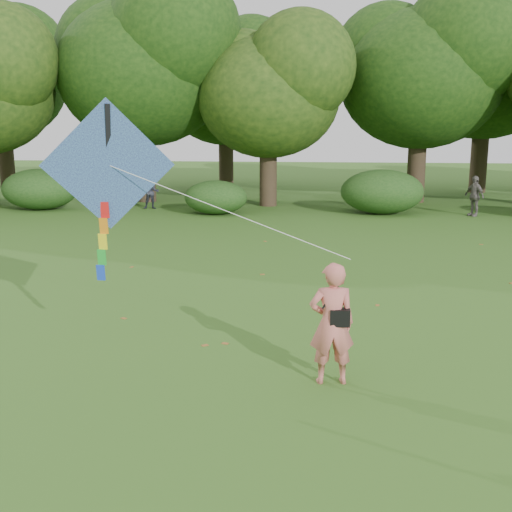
# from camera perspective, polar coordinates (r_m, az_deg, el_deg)

# --- Properties ---
(ground) EXTENTS (100.00, 100.00, 0.00)m
(ground) POSITION_cam_1_polar(r_m,az_deg,el_deg) (10.39, 3.93, -10.56)
(ground) COLOR #265114
(ground) RESTS_ON ground
(man_kite_flyer) EXTENTS (0.75, 0.54, 1.91)m
(man_kite_flyer) POSITION_cam_1_polar(r_m,az_deg,el_deg) (9.86, 6.75, -5.98)
(man_kite_flyer) COLOR #C9685E
(man_kite_flyer) RESTS_ON ground
(bystander_left) EXTENTS (0.82, 0.69, 1.51)m
(bystander_left) POSITION_cam_1_polar(r_m,az_deg,el_deg) (29.11, -9.34, 5.62)
(bystander_left) COLOR #2B2D39
(bystander_left) RESTS_ON ground
(bystander_right) EXTENTS (0.88, 1.04, 1.67)m
(bystander_right) POSITION_cam_1_polar(r_m,az_deg,el_deg) (28.12, 18.83, 5.08)
(bystander_right) COLOR #655D5A
(bystander_right) RESTS_ON ground
(crossbody_bag) EXTENTS (0.43, 0.20, 0.73)m
(crossbody_bag) POSITION_cam_1_polar(r_m,az_deg,el_deg) (9.80, 7.45, -5.35)
(crossbody_bag) COLOR black
(crossbody_bag) RESTS_ON ground
(flying_kite) EXTENTS (4.80, 0.95, 2.93)m
(flying_kite) POSITION_cam_1_polar(r_m,az_deg,el_deg) (10.47, -12.96, 7.58)
(flying_kite) COLOR #296CB5
(flying_kite) RESTS_ON ground
(tree_line) EXTENTS (54.70, 15.30, 9.48)m
(tree_line) POSITION_cam_1_polar(r_m,az_deg,el_deg) (32.53, 8.20, 14.90)
(tree_line) COLOR #3A2D1E
(tree_line) RESTS_ON ground
(shrub_band) EXTENTS (39.15, 3.22, 1.88)m
(shrub_band) POSITION_cam_1_polar(r_m,az_deg,el_deg) (27.38, 3.39, 5.57)
(shrub_band) COLOR #264919
(shrub_band) RESTS_ON ground
(fallen_leaves) EXTENTS (10.47, 11.73, 0.01)m
(fallen_leaves) POSITION_cam_1_polar(r_m,az_deg,el_deg) (15.27, 5.27, -3.07)
(fallen_leaves) COLOR brown
(fallen_leaves) RESTS_ON ground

